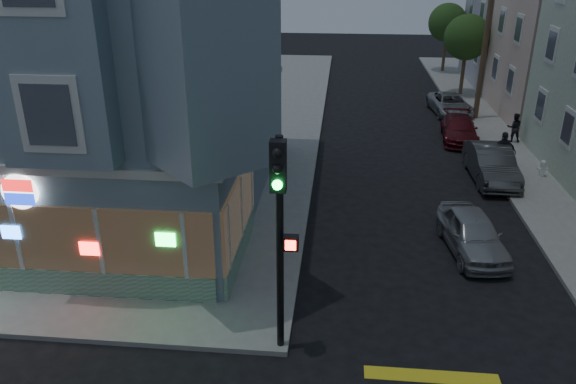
# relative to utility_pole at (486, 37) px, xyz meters

# --- Properties ---
(sidewalk_nw) EXTENTS (33.00, 42.00, 0.15)m
(sidewalk_nw) POSITION_rel_utility_pole_xyz_m (-25.50, -1.00, -4.72)
(sidewalk_nw) COLOR gray
(sidewalk_nw) RESTS_ON ground
(corner_building) EXTENTS (14.60, 14.60, 11.40)m
(corner_building) POSITION_rel_utility_pole_xyz_m (-18.00, -13.02, 1.02)
(corner_building) COLOR slate
(corner_building) RESTS_ON sidewalk_nw
(row_house_d) EXTENTS (12.00, 8.60, 10.50)m
(row_house_d) POSITION_rel_utility_pole_xyz_m (7.50, 10.00, 0.60)
(row_house_d) COLOR #9995A4
(row_house_d) RESTS_ON sidewalk_ne
(utility_pole) EXTENTS (2.20, 0.30, 9.00)m
(utility_pole) POSITION_rel_utility_pole_xyz_m (0.00, 0.00, 0.00)
(utility_pole) COLOR #4C3826
(utility_pole) RESTS_ON sidewalk_ne
(street_tree_near) EXTENTS (3.00, 3.00, 5.30)m
(street_tree_near) POSITION_rel_utility_pole_xyz_m (0.20, 6.00, -0.86)
(street_tree_near) COLOR #4C3826
(street_tree_near) RESTS_ON sidewalk_ne
(street_tree_far) EXTENTS (3.00, 3.00, 5.30)m
(street_tree_far) POSITION_rel_utility_pole_xyz_m (0.20, 14.00, -0.86)
(street_tree_far) COLOR #4C3826
(street_tree_far) RESTS_ON sidewalk_ne
(pedestrian_a) EXTENTS (0.76, 0.61, 1.50)m
(pedestrian_a) POSITION_rel_utility_pole_xyz_m (1.00, -4.35, -3.90)
(pedestrian_a) COLOR black
(pedestrian_a) RESTS_ON sidewalk_ne
(pedestrian_b) EXTENTS (1.15, 0.62, 1.87)m
(pedestrian_b) POSITION_rel_utility_pole_xyz_m (-0.70, -8.87, -3.71)
(pedestrian_b) COLOR black
(pedestrian_b) RESTS_ON sidewalk_ne
(parked_car_a) EXTENTS (2.09, 4.17, 1.36)m
(parked_car_a) POSITION_rel_utility_pole_xyz_m (-3.40, -16.08, -4.11)
(parked_car_a) COLOR #9C9EA3
(parked_car_a) RESTS_ON ground
(parked_car_b) EXTENTS (1.67, 4.61, 1.51)m
(parked_car_b) POSITION_rel_utility_pole_xyz_m (-1.30, -9.50, -4.04)
(parked_car_b) COLOR #3E4144
(parked_car_b) RESTS_ON ground
(parked_car_c) EXTENTS (2.11, 4.40, 1.24)m
(parked_car_c) POSITION_rel_utility_pole_xyz_m (-1.67, -3.96, -4.18)
(parked_car_c) COLOR #58141B
(parked_car_c) RESTS_ON ground
(parked_car_d) EXTENTS (2.50, 4.62, 1.23)m
(parked_car_d) POSITION_rel_utility_pole_xyz_m (-1.30, 1.24, -4.18)
(parked_car_d) COLOR #90949A
(parked_car_d) RESTS_ON ground
(traffic_signal) EXTENTS (0.64, 0.62, 5.55)m
(traffic_signal) POSITION_rel_utility_pole_xyz_m (-9.18, -21.84, -0.90)
(traffic_signal) COLOR black
(traffic_signal) RESTS_ON sidewalk_nw
(fire_hydrant) EXTENTS (0.42, 0.24, 0.73)m
(fire_hydrant) POSITION_rel_utility_pole_xyz_m (1.00, -9.18, -4.26)
(fire_hydrant) COLOR white
(fire_hydrant) RESTS_ON sidewalk_ne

